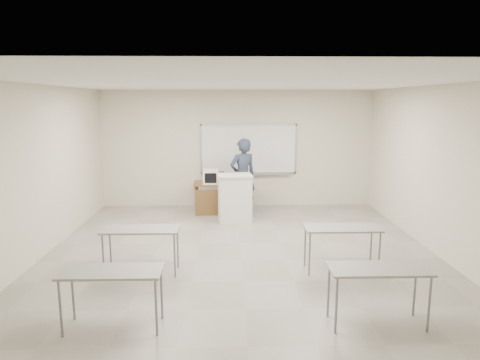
{
  "coord_description": "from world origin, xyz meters",
  "views": [
    {
      "loc": [
        -0.19,
        -7.02,
        2.69
      ],
      "look_at": [
        0.03,
        2.2,
        1.01
      ],
      "focal_mm": 32.0,
      "sensor_mm": 36.0,
      "label": 1
    }
  ],
  "objects_px": {
    "instructor_desk": "(221,192)",
    "presenter": "(243,176)",
    "whiteboard": "(249,150)",
    "crt_monitor": "(211,177)",
    "podium": "(235,198)",
    "mouse": "(229,183)",
    "keyboard": "(242,175)",
    "laptop": "(217,181)"
  },
  "relations": [
    {
      "from": "podium",
      "to": "mouse",
      "type": "height_order",
      "value": "podium"
    },
    {
      "from": "mouse",
      "to": "crt_monitor",
      "type": "bearing_deg",
      "value": 152.41
    },
    {
      "from": "whiteboard",
      "to": "presenter",
      "type": "height_order",
      "value": "whiteboard"
    },
    {
      "from": "whiteboard",
      "to": "mouse",
      "type": "relative_size",
      "value": 27.94
    },
    {
      "from": "podium",
      "to": "mouse",
      "type": "relative_size",
      "value": 12.18
    },
    {
      "from": "presenter",
      "to": "keyboard",
      "type": "bearing_deg",
      "value": 61.99
    },
    {
      "from": "crt_monitor",
      "to": "mouse",
      "type": "bearing_deg",
      "value": -10.7
    },
    {
      "from": "mouse",
      "to": "keyboard",
      "type": "distance_m",
      "value": 0.84
    },
    {
      "from": "instructor_desk",
      "to": "podium",
      "type": "relative_size",
      "value": 1.24
    },
    {
      "from": "instructor_desk",
      "to": "keyboard",
      "type": "relative_size",
      "value": 3.03
    },
    {
      "from": "laptop",
      "to": "mouse",
      "type": "distance_m",
      "value": 0.31
    },
    {
      "from": "instructor_desk",
      "to": "mouse",
      "type": "xyz_separation_m",
      "value": [
        0.2,
        -0.09,
        0.24
      ]
    },
    {
      "from": "whiteboard",
      "to": "mouse",
      "type": "height_order",
      "value": "whiteboard"
    },
    {
      "from": "podium",
      "to": "laptop",
      "type": "relative_size",
      "value": 2.98
    },
    {
      "from": "whiteboard",
      "to": "keyboard",
      "type": "height_order",
      "value": "whiteboard"
    },
    {
      "from": "crt_monitor",
      "to": "laptop",
      "type": "relative_size",
      "value": 1.15
    },
    {
      "from": "presenter",
      "to": "mouse",
      "type": "bearing_deg",
      "value": -12.1
    },
    {
      "from": "whiteboard",
      "to": "keyboard",
      "type": "relative_size",
      "value": 5.61
    },
    {
      "from": "whiteboard",
      "to": "instructor_desk",
      "type": "relative_size",
      "value": 1.85
    },
    {
      "from": "whiteboard",
      "to": "presenter",
      "type": "relative_size",
      "value": 1.35
    },
    {
      "from": "mouse",
      "to": "instructor_desk",
      "type": "bearing_deg",
      "value": 137.77
    },
    {
      "from": "podium",
      "to": "whiteboard",
      "type": "bearing_deg",
      "value": 69.29
    },
    {
      "from": "mouse",
      "to": "presenter",
      "type": "bearing_deg",
      "value": -5.74
    },
    {
      "from": "instructor_desk",
      "to": "presenter",
      "type": "xyz_separation_m",
      "value": [
        0.52,
        -0.02,
        0.39
      ]
    },
    {
      "from": "laptop",
      "to": "mouse",
      "type": "relative_size",
      "value": 4.1
    },
    {
      "from": "instructor_desk",
      "to": "laptop",
      "type": "relative_size",
      "value": 3.69
    },
    {
      "from": "whiteboard",
      "to": "presenter",
      "type": "bearing_deg",
      "value": -102.49
    },
    {
      "from": "mouse",
      "to": "whiteboard",
      "type": "bearing_deg",
      "value": 41.97
    },
    {
      "from": "podium",
      "to": "keyboard",
      "type": "xyz_separation_m",
      "value": [
        0.15,
        -0.12,
        0.55
      ]
    },
    {
      "from": "podium",
      "to": "crt_monitor",
      "type": "relative_size",
      "value": 2.59
    },
    {
      "from": "mouse",
      "to": "keyboard",
      "type": "relative_size",
      "value": 0.2
    },
    {
      "from": "laptop",
      "to": "presenter",
      "type": "height_order",
      "value": "presenter"
    },
    {
      "from": "podium",
      "to": "crt_monitor",
      "type": "distance_m",
      "value": 0.96
    },
    {
      "from": "whiteboard",
      "to": "keyboard",
      "type": "bearing_deg",
      "value": -98.09
    },
    {
      "from": "whiteboard",
      "to": "crt_monitor",
      "type": "height_order",
      "value": "whiteboard"
    },
    {
      "from": "laptop",
      "to": "mouse",
      "type": "bearing_deg",
      "value": -18.31
    },
    {
      "from": "laptop",
      "to": "keyboard",
      "type": "distance_m",
      "value": 1.02
    },
    {
      "from": "laptop",
      "to": "presenter",
      "type": "xyz_separation_m",
      "value": [
        0.62,
        -0.01,
        0.11
      ]
    },
    {
      "from": "whiteboard",
      "to": "instructor_desk",
      "type": "bearing_deg",
      "value": -131.97
    },
    {
      "from": "instructor_desk",
      "to": "laptop",
      "type": "bearing_deg",
      "value": -175.02
    },
    {
      "from": "whiteboard",
      "to": "crt_monitor",
      "type": "xyz_separation_m",
      "value": [
        -0.95,
        -0.79,
        -0.56
      ]
    },
    {
      "from": "podium",
      "to": "laptop",
      "type": "bearing_deg",
      "value": 115.68
    }
  ]
}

